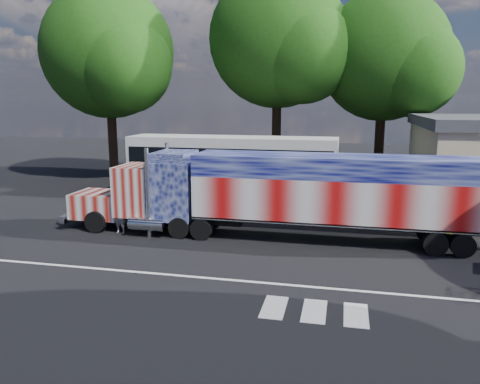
% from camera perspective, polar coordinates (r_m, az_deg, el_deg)
% --- Properties ---
extents(ground, '(100.00, 100.00, 0.00)m').
position_cam_1_polar(ground, '(19.43, -1.95, -7.20)').
color(ground, black).
extents(lane_markings, '(30.00, 2.67, 0.01)m').
position_cam_1_polar(lane_markings, '(15.63, 0.71, -11.91)').
color(lane_markings, silver).
rests_on(lane_markings, ground).
extents(semi_truck, '(19.04, 3.01, 4.06)m').
position_cam_1_polar(semi_truck, '(20.79, 5.16, -0.05)').
color(semi_truck, black).
rests_on(semi_truck, ground).
extents(coach_bus, '(13.16, 3.06, 3.83)m').
position_cam_1_polar(coach_bus, '(29.68, -0.98, 3.20)').
color(coach_bus, silver).
rests_on(coach_bus, ground).
extents(woman, '(0.64, 0.44, 1.68)m').
position_cam_1_polar(woman, '(22.42, -14.42, -2.80)').
color(woman, slate).
rests_on(woman, ground).
extents(tree_ne_a, '(9.83, 9.36, 13.89)m').
position_cam_1_polar(tree_ne_a, '(36.82, 17.43, 15.45)').
color(tree_ne_a, black).
rests_on(tree_ne_a, ground).
extents(tree_nw_a, '(10.46, 9.96, 14.62)m').
position_cam_1_polar(tree_nw_a, '(38.24, -15.59, 16.02)').
color(tree_nw_a, black).
rests_on(tree_nw_a, ground).
extents(tree_n_mid, '(10.78, 10.26, 15.70)m').
position_cam_1_polar(tree_n_mid, '(36.74, 4.89, 18.04)').
color(tree_n_mid, black).
rests_on(tree_n_mid, ground).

